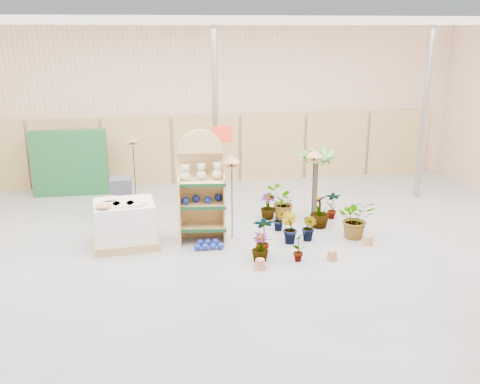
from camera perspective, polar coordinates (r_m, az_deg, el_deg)
name	(u,v)px	position (r m, az deg, el deg)	size (l,w,h in m)	color
room	(230,143)	(10.72, -1.09, 5.22)	(15.20, 12.10, 4.70)	slate
display_shelf	(201,190)	(11.48, -4.15, 0.18)	(1.06, 0.74, 2.38)	tan
teddy_bears	(203,173)	(11.26, -4.02, 2.05)	(0.88, 0.22, 0.37)	#BEB49B
gazing_balls_shelf	(202,199)	(11.40, -4.08, -0.76)	(0.88, 0.30, 0.17)	navy
gazing_balls_floor	(208,245)	(11.26, -3.39, -5.63)	(0.63, 0.39, 0.15)	navy
pallet_stack	(125,224)	(11.52, -12.17, -3.34)	(1.44, 1.24, 0.99)	#A6874E
charcoal_planters	(122,198)	(13.17, -12.50, -0.63)	(0.50, 0.50, 1.00)	#2D2E37
trellis_stock	(70,163)	(15.27, -17.69, 2.96)	(2.00, 0.30, 1.80)	#185025
offer_sign	(222,152)	(12.87, -1.93, 4.30)	(0.50, 0.08, 2.20)	gray
bird_table_front	(232,162)	(11.26, -0.88, 3.27)	(0.34, 0.34, 1.86)	black
bird_table_right	(314,156)	(12.01, 7.91, 3.84)	(0.34, 0.34, 1.83)	black
bird_table_back	(133,140)	(14.71, -11.39, 5.44)	(0.34, 0.34, 1.65)	black
palm	(317,157)	(12.91, 8.19, 3.73)	(0.70, 0.70, 1.73)	#413629
potted_plant_0	(263,235)	(10.80, 2.52, -4.62)	(0.45, 0.30, 0.85)	#467E34
potted_plant_1	(289,228)	(11.47, 5.23, -3.83)	(0.37, 0.30, 0.67)	#467E34
potted_plant_3	(320,211)	(12.40, 8.52, -2.01)	(0.45, 0.45, 0.80)	#467E34
potted_plant_4	(333,205)	(13.03, 9.85, -1.35)	(0.37, 0.25, 0.70)	#467E34
potted_plant_5	(280,220)	(12.14, 4.27, -2.95)	(0.29, 0.23, 0.53)	#467E34
potted_plant_6	(282,203)	(12.87, 4.53, -1.16)	(0.71, 0.62, 0.79)	#467E34
potted_plant_7	(260,247)	(10.55, 2.15, -5.90)	(0.33, 0.33, 0.60)	#467E34
potted_plant_8	(299,246)	(10.63, 6.27, -5.75)	(0.33, 0.22, 0.63)	#467E34
potted_plant_9	(309,228)	(11.62, 7.40, -3.79)	(0.33, 0.27, 0.61)	#467E34
potted_plant_10	(356,218)	(11.94, 12.28, -2.75)	(0.80, 0.70, 0.89)	#467E34
potted_plant_11	(268,206)	(12.86, 2.98, -1.52)	(0.36, 0.36, 0.64)	#467E34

